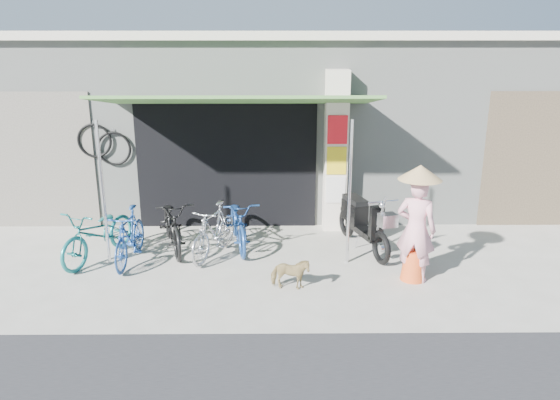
{
  "coord_description": "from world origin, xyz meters",
  "views": [
    {
      "loc": [
        -0.28,
        -7.54,
        3.59
      ],
      "look_at": [
        -0.2,
        1.0,
        1.0
      ],
      "focal_mm": 35.0,
      "sensor_mm": 36.0,
      "label": 1
    }
  ],
  "objects_px": {
    "bike_teal": "(99,233)",
    "bike_black": "(173,223)",
    "bike_silver": "(214,231)",
    "moped": "(362,222)",
    "street_dog": "(290,274)",
    "bike_blue": "(130,236)",
    "bike_navy": "(238,222)",
    "nun": "(416,225)"
  },
  "relations": [
    {
      "from": "bike_blue",
      "to": "bike_navy",
      "type": "relative_size",
      "value": 0.87
    },
    {
      "from": "bike_black",
      "to": "street_dog",
      "type": "height_order",
      "value": "bike_black"
    },
    {
      "from": "bike_teal",
      "to": "bike_black",
      "type": "distance_m",
      "value": 1.22
    },
    {
      "from": "bike_blue",
      "to": "street_dog",
      "type": "xyz_separation_m",
      "value": [
        2.59,
        -1.03,
        -0.21
      ]
    },
    {
      "from": "bike_teal",
      "to": "bike_blue",
      "type": "distance_m",
      "value": 0.56
    },
    {
      "from": "street_dog",
      "to": "bike_silver",
      "type": "bearing_deg",
      "value": 49.93
    },
    {
      "from": "bike_blue",
      "to": "bike_silver",
      "type": "relative_size",
      "value": 1.0
    },
    {
      "from": "bike_black",
      "to": "bike_navy",
      "type": "height_order",
      "value": "bike_black"
    },
    {
      "from": "moped",
      "to": "nun",
      "type": "relative_size",
      "value": 1.03
    },
    {
      "from": "bike_silver",
      "to": "bike_navy",
      "type": "height_order",
      "value": "same"
    },
    {
      "from": "bike_blue",
      "to": "bike_silver",
      "type": "bearing_deg",
      "value": 13.69
    },
    {
      "from": "bike_black",
      "to": "bike_silver",
      "type": "distance_m",
      "value": 0.83
    },
    {
      "from": "bike_navy",
      "to": "bike_black",
      "type": "bearing_deg",
      "value": 173.82
    },
    {
      "from": "bike_navy",
      "to": "nun",
      "type": "distance_m",
      "value": 3.11
    },
    {
      "from": "bike_blue",
      "to": "bike_silver",
      "type": "xyz_separation_m",
      "value": [
        1.35,
        0.25,
        0.0
      ]
    },
    {
      "from": "bike_blue",
      "to": "bike_teal",
      "type": "bearing_deg",
      "value": 169.24
    },
    {
      "from": "street_dog",
      "to": "bike_teal",
      "type": "bearing_deg",
      "value": 75.42
    },
    {
      "from": "street_dog",
      "to": "nun",
      "type": "bearing_deg",
      "value": -74.46
    },
    {
      "from": "street_dog",
      "to": "nun",
      "type": "xyz_separation_m",
      "value": [
        1.89,
        0.33,
        0.64
      ]
    },
    {
      "from": "street_dog",
      "to": "nun",
      "type": "relative_size",
      "value": 0.32
    },
    {
      "from": "bike_teal",
      "to": "bike_black",
      "type": "bearing_deg",
      "value": 44.41
    },
    {
      "from": "bike_teal",
      "to": "moped",
      "type": "bearing_deg",
      "value": 27.79
    },
    {
      "from": "bike_black",
      "to": "bike_silver",
      "type": "relative_size",
      "value": 1.18
    },
    {
      "from": "bike_silver",
      "to": "bike_blue",
      "type": "bearing_deg",
      "value": -147.84
    },
    {
      "from": "nun",
      "to": "bike_navy",
      "type": "bearing_deg",
      "value": -0.45
    },
    {
      "from": "bike_blue",
      "to": "moped",
      "type": "bearing_deg",
      "value": 11.53
    },
    {
      "from": "bike_black",
      "to": "nun",
      "type": "bearing_deg",
      "value": -36.47
    },
    {
      "from": "bike_navy",
      "to": "moped",
      "type": "height_order",
      "value": "moped"
    },
    {
      "from": "bike_blue",
      "to": "nun",
      "type": "distance_m",
      "value": 4.55
    },
    {
      "from": "bike_black",
      "to": "bike_navy",
      "type": "xyz_separation_m",
      "value": [
        1.13,
        0.1,
        -0.01
      ]
    },
    {
      "from": "bike_teal",
      "to": "moped",
      "type": "relative_size",
      "value": 0.94
    },
    {
      "from": "bike_black",
      "to": "street_dog",
      "type": "distance_m",
      "value": 2.58
    },
    {
      "from": "bike_navy",
      "to": "bike_silver",
      "type": "bearing_deg",
      "value": -141.78
    },
    {
      "from": "bike_black",
      "to": "moped",
      "type": "height_order",
      "value": "moped"
    },
    {
      "from": "bike_silver",
      "to": "street_dog",
      "type": "height_order",
      "value": "bike_silver"
    },
    {
      "from": "bike_blue",
      "to": "moped",
      "type": "relative_size",
      "value": 0.81
    },
    {
      "from": "bike_silver",
      "to": "moped",
      "type": "bearing_deg",
      "value": 28.84
    },
    {
      "from": "bike_blue",
      "to": "nun",
      "type": "height_order",
      "value": "nun"
    },
    {
      "from": "bike_silver",
      "to": "bike_teal",
      "type": "bearing_deg",
      "value": -154.83
    },
    {
      "from": "bike_silver",
      "to": "moped",
      "type": "height_order",
      "value": "moped"
    },
    {
      "from": "bike_teal",
      "to": "street_dog",
      "type": "relative_size",
      "value": 3.0
    },
    {
      "from": "bike_silver",
      "to": "bike_navy",
      "type": "relative_size",
      "value": 0.87
    }
  ]
}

